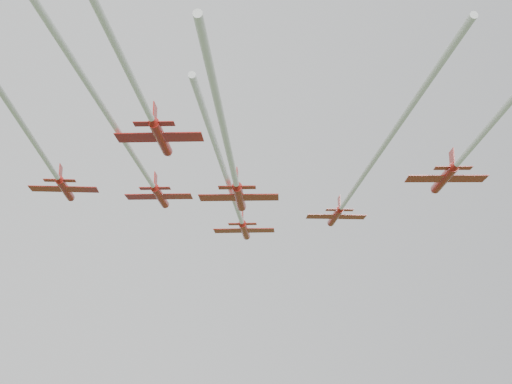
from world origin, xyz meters
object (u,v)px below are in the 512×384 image
object	(u,v)px
jet_row2_left	(134,155)
jet_lead	(236,205)
jet_row3_left	(36,145)
jet_row2_right	(358,184)
jet_row4_left	(143,101)
jet_row3_right	(495,119)
jet_row3_mid	(233,171)

from	to	relation	value
jet_row2_left	jet_lead	bearing A→B (deg)	52.28
jet_lead	jet_row3_left	bearing A→B (deg)	-124.88
jet_lead	jet_row2_left	size ratio (longest dim) A/B	0.91
jet_row2_right	jet_row3_left	xyz separation A→B (m)	(-34.97, -3.48, 0.13)
jet_lead	jet_row4_left	bearing A→B (deg)	-100.75
jet_row3_right	jet_row4_left	distance (m)	31.83
jet_lead	jet_row2_right	distance (m)	17.90
jet_row2_left	jet_row3_mid	world-z (taller)	jet_row2_left
jet_row2_right	jet_row3_mid	distance (m)	15.29
jet_row2_left	jet_row4_left	bearing A→B (deg)	-75.53
jet_row3_mid	jet_row3_right	distance (m)	26.50
jet_lead	jet_row2_left	world-z (taller)	jet_row2_left
jet_row2_right	jet_row2_left	bearing A→B (deg)	-178.32
jet_row2_left	jet_row3_mid	size ratio (longest dim) A/B	1.33
jet_row2_right	jet_row4_left	distance (m)	28.76
jet_lead	jet_row3_left	size ratio (longest dim) A/B	1.00
jet_row3_mid	jet_row2_right	bearing A→B (deg)	26.48
jet_row3_right	jet_row4_left	size ratio (longest dim) A/B	1.52
jet_row2_right	jet_row3_right	distance (m)	20.09
jet_lead	jet_row3_mid	distance (m)	17.28
jet_lead	jet_row3_mid	xyz separation A→B (m)	(-4.38, -16.69, -0.97)
jet_lead	jet_row2_left	xyz separation A→B (m)	(-14.17, -9.74, 2.20)
jet_row3_left	jet_row2_right	bearing A→B (deg)	16.76
jet_lead	jet_row2_right	size ratio (longest dim) A/B	0.99
jet_lead	jet_row3_mid	size ratio (longest dim) A/B	1.21
jet_row3_left	jet_row3_right	bearing A→B (deg)	-10.55
jet_row4_left	jet_row2_right	bearing A→B (deg)	43.27
jet_lead	jet_row2_right	xyz separation A→B (m)	(10.72, -14.33, -0.47)
jet_lead	jet_row3_left	world-z (taller)	jet_lead
jet_row2_right	jet_row3_left	distance (m)	35.14
jet_row2_left	jet_row2_right	world-z (taller)	jet_row2_left
jet_row3_mid	jet_row4_left	world-z (taller)	jet_row4_left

